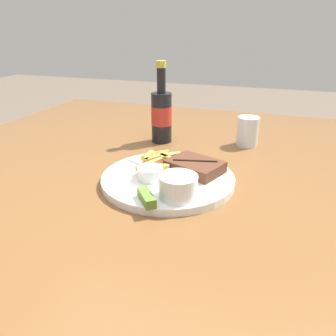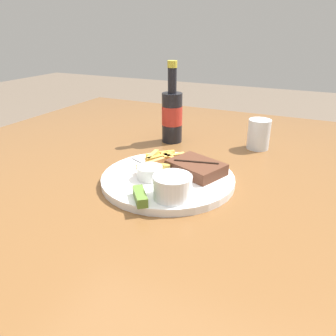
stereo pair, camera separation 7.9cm
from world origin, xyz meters
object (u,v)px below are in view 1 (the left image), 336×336
Objects in this scene: dinner_plate at (168,179)px; dipping_sauce_cup at (150,173)px; pickle_spear at (145,197)px; beer_bottle at (162,114)px; steak_portion at (195,166)px; knife_utensil at (184,170)px; drinking_glass at (248,131)px; coleslaw_cup at (178,185)px; fork_utensil at (144,165)px.

dipping_sauce_cup reaches higher than dinner_plate.
dipping_sauce_cup reaches higher than pickle_spear.
dinner_plate is at bearing -67.21° from beer_bottle.
dinner_plate is 1.26× the size of beer_bottle.
dipping_sauce_cup is (-0.09, -0.08, 0.00)m from steak_portion.
knife_utensil is at bearing 47.57° from dipping_sauce_cup.
steak_portion is 0.31m from drinking_glass.
coleslaw_cup is 0.42m from beer_bottle.
dipping_sauce_cup is 0.24× the size of beer_bottle.
steak_portion is 1.22× the size of fork_utensil.
fork_utensil is 0.76× the size of knife_utensil.
steak_portion is 0.19m from pickle_spear.
coleslaw_cup reaches higher than pickle_spear.
pickle_spear is at bearing -41.59° from fork_utensil.
beer_bottle is at bearing 114.73° from coleslaw_cup.
dipping_sauce_cup is 0.37× the size of knife_utensil.
drinking_glass reaches higher than coleslaw_cup.
beer_bottle is (-0.12, 0.29, 0.08)m from dinner_plate.
fork_utensil reaches higher than dinner_plate.
dinner_plate is 0.37m from drinking_glass.
pickle_spear is (0.03, -0.10, -0.01)m from dipping_sauce_cup.
pickle_spear is 0.53× the size of fork_utensil.
beer_bottle reaches higher than drinking_glass.
coleslaw_cup is 0.44m from drinking_glass.
fork_utensil is at bearing -176.24° from steak_portion.
knife_utensil is 1.80× the size of drinking_glass.
coleslaw_cup is 0.11m from dipping_sauce_cup.
knife_utensil is (0.03, 0.04, 0.01)m from dinner_plate.
pickle_spear is at bearing -144.82° from coleslaw_cup.
steak_portion is at bearing 28.79° from fork_utensil.
dipping_sauce_cup is 0.08m from fork_utensil.
beer_bottle is at bearing 105.32° from dipping_sauce_cup.
fork_utensil is at bearing -80.39° from beer_bottle.
drinking_glass is (0.12, 0.30, 0.03)m from knife_utensil.
drinking_glass is at bearing 72.12° from pickle_spear.
coleslaw_cup is (0.06, -0.09, 0.04)m from dinner_plate.
steak_portion is at bearing 41.31° from dipping_sauce_cup.
pickle_spear reaches higher than knife_utensil.
dinner_plate is at bearing -113.93° from drinking_glass.
beer_bottle reaches higher than dipping_sauce_cup.
steak_portion is 0.03m from knife_utensil.
beer_bottle is at bearing 112.79° from dinner_plate.
pickle_spear reaches higher than fork_utensil.
pickle_spear is (-0.06, -0.18, -0.00)m from steak_portion.
fork_utensil is at bearing 99.80° from knife_utensil.
coleslaw_cup is at bearing -89.99° from steak_portion.
steak_portion is 2.29× the size of pickle_spear.
dinner_plate is 1.95× the size of knife_utensil.
beer_bottle is (-0.12, 0.42, 0.06)m from pickle_spear.
dinner_plate is 0.05m from knife_utensil.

